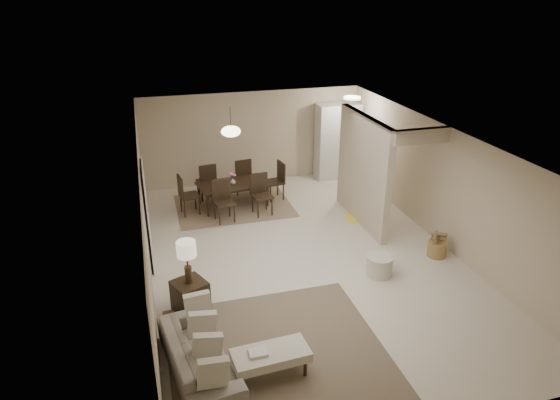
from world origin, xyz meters
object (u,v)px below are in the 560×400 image
object	(u,v)px
round_pouf	(379,266)
wicker_basket	(437,249)
sofa	(199,356)
dining_table	(233,195)
pantry_cabinet	(337,141)
side_table	(190,296)
ottoman_bench	(271,356)

from	to	relation	value
round_pouf	wicker_basket	size ratio (longest dim) A/B	1.34
sofa	dining_table	size ratio (longest dim) A/B	1.17
pantry_cabinet	side_table	distance (m)	7.19
wicker_basket	side_table	bearing A→B (deg)	-174.34
round_pouf	wicker_basket	distance (m)	1.49
dining_table	sofa	bearing A→B (deg)	-113.92
pantry_cabinet	side_table	xyz separation A→B (m)	(-4.75, -5.35, -0.77)
sofa	side_table	xyz separation A→B (m)	(0.05, 1.52, -0.01)
side_table	round_pouf	size ratio (longest dim) A/B	1.10
sofa	round_pouf	bearing A→B (deg)	-73.43
side_table	dining_table	distance (m)	4.34
wicker_basket	ottoman_bench	bearing A→B (deg)	-150.57
pantry_cabinet	wicker_basket	distance (m)	4.94
side_table	wicker_basket	bearing A→B (deg)	5.66
sofa	ottoman_bench	size ratio (longest dim) A/B	1.78
sofa	wicker_basket	xyz separation A→B (m)	(5.07, 2.01, -0.13)
ottoman_bench	side_table	bearing A→B (deg)	113.32
pantry_cabinet	round_pouf	bearing A→B (deg)	-102.81
pantry_cabinet	round_pouf	distance (m)	5.38
pantry_cabinet	wicker_basket	bearing A→B (deg)	-86.77
side_table	wicker_basket	xyz separation A→B (m)	(5.02, 0.50, -0.12)
dining_table	pantry_cabinet	bearing A→B (deg)	13.34
ottoman_bench	wicker_basket	size ratio (longest dim) A/B	2.95
ottoman_bench	dining_table	world-z (taller)	dining_table
pantry_cabinet	dining_table	world-z (taller)	pantry_cabinet
round_pouf	dining_table	size ratio (longest dim) A/B	0.30
sofa	dining_table	xyz separation A→B (m)	(1.57, 5.58, 0.01)
pantry_cabinet	ottoman_bench	xyz separation A→B (m)	(-3.83, -7.16, -0.74)
side_table	ottoman_bench	bearing A→B (deg)	-63.11
ottoman_bench	side_table	size ratio (longest dim) A/B	2.00
side_table	wicker_basket	world-z (taller)	side_table
ottoman_bench	dining_table	distance (m)	5.91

